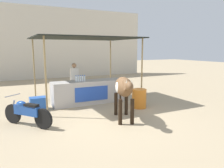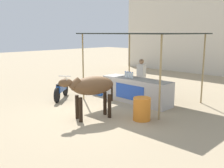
# 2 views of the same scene
# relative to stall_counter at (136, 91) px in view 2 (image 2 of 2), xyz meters

# --- Properties ---
(ground_plane) EXTENTS (60.00, 60.00, 0.00)m
(ground_plane) POSITION_rel_stall_counter_xyz_m (0.00, -2.20, -0.48)
(ground_plane) COLOR tan
(stall_counter) EXTENTS (3.00, 0.82, 0.96)m
(stall_counter) POSITION_rel_stall_counter_xyz_m (0.00, 0.00, 0.00)
(stall_counter) COLOR #B2ADA8
(stall_counter) RESTS_ON ground
(stall_awning) EXTENTS (4.20, 3.20, 2.72)m
(stall_awning) POSITION_rel_stall_counter_xyz_m (0.00, 0.30, 2.13)
(stall_awning) COLOR black
(stall_awning) RESTS_ON ground
(water_bottle_row) EXTENTS (0.43, 0.07, 0.25)m
(water_bottle_row) POSITION_rel_stall_counter_xyz_m (-0.35, -0.05, 0.59)
(water_bottle_row) COLOR silver
(water_bottle_row) RESTS_ON stall_counter
(vendor_behind_counter) EXTENTS (0.34, 0.22, 1.65)m
(vendor_behind_counter) POSITION_rel_stall_counter_xyz_m (-0.35, 0.75, 0.37)
(vendor_behind_counter) COLOR #383842
(vendor_behind_counter) RESTS_ON ground
(cooler_box) EXTENTS (0.60, 0.44, 0.48)m
(cooler_box) POSITION_rel_stall_counter_xyz_m (-2.03, -0.10, -0.24)
(cooler_box) COLOR blue
(cooler_box) RESTS_ON ground
(water_barrel) EXTENTS (0.55, 0.55, 0.73)m
(water_barrel) POSITION_rel_stall_counter_xyz_m (1.51, -1.54, -0.11)
(water_barrel) COLOR orange
(water_barrel) RESTS_ON ground
(cow) EXTENTS (0.96, 1.83, 1.44)m
(cow) POSITION_rel_stall_counter_xyz_m (0.25, -2.56, 0.55)
(cow) COLOR brown
(cow) RESTS_ON ground
(motorcycle_parked) EXTENTS (1.19, 1.45, 0.90)m
(motorcycle_parked) POSITION_rel_stall_counter_xyz_m (-2.58, -1.76, -0.05)
(motorcycle_parked) COLOR black
(motorcycle_parked) RESTS_ON ground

